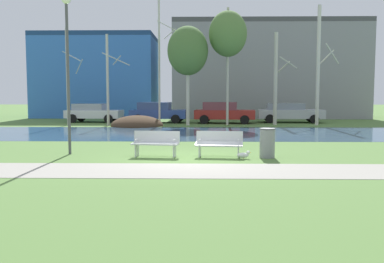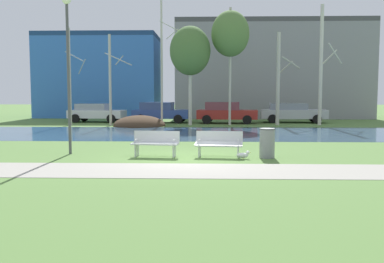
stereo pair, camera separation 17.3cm
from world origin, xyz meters
name	(u,v)px [view 1 (the left image)]	position (x,y,z in m)	size (l,w,h in m)	color
ground_plane	(192,132)	(0.00, 10.00, 0.00)	(120.00, 120.00, 0.00)	#517538
paved_path_strip	(184,170)	(0.00, -2.06, 0.01)	(60.00, 2.35, 0.01)	gray
river_band	(192,133)	(0.00, 9.34, 0.00)	(80.00, 8.20, 0.01)	#33516B
soil_mound	(137,126)	(-3.77, 14.51, 0.00)	(3.48, 3.56, 1.42)	#423021
bench_left	(156,143)	(-1.07, 0.61, 0.47)	(1.65, 0.74, 0.87)	silver
bench_right	(219,143)	(1.09, 0.61, 0.47)	(1.65, 0.74, 0.87)	silver
trash_bin	(267,142)	(2.70, 0.46, 0.51)	(0.53, 0.53, 0.99)	gray
seagull	(244,155)	(1.88, 0.17, 0.13)	(0.48, 0.18, 0.27)	white
streetlamp	(67,49)	(-4.20, 1.17, 3.69)	(0.32, 0.32, 5.56)	#4C4C51
birch_far_left	(68,76)	(-8.55, 15.20, 3.33)	(1.20, 2.07, 6.55)	beige
birch_left	(108,79)	(-5.70, 14.73, 3.12)	(1.59, 2.44, 6.06)	#BCB7A8
birch_center_left	(160,61)	(-2.35, 15.60, 4.32)	(1.26, 2.34, 8.44)	beige
birch_center	(188,51)	(-0.42, 15.25, 4.99)	(2.73, 2.73, 6.65)	beige
birch_center_right	(228,34)	(2.27, 15.50, 6.13)	(2.56, 2.56, 7.89)	#BCB7A8
birch_right	(276,78)	(5.59, 15.69, 3.20)	(1.58, 2.38, 6.27)	#BCB7A8
birch_far_right	(319,65)	(8.43, 15.61, 4.07)	(1.48, 2.37, 8.06)	beige
parked_van_nearest_white	(93,112)	(-7.62, 18.22, 0.74)	(4.25, 2.27, 1.39)	silver
parked_sedan_second_blue	(158,112)	(-2.73, 17.94, 0.79)	(4.30, 2.33, 1.51)	#2D4793
parked_hatch_third_red	(223,112)	(2.10, 17.29, 0.80)	(4.46, 2.35, 1.54)	maroon
parked_wagon_fourth_silver	(289,112)	(7.03, 18.18, 0.77)	(4.92, 2.44, 1.43)	#B2B5BC
building_blue_store	(98,76)	(-9.11, 26.20, 3.74)	(10.64, 6.76, 7.47)	#3870C6
building_grey_warehouse	(267,70)	(6.43, 25.53, 4.23)	(16.79, 6.60, 8.46)	gray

